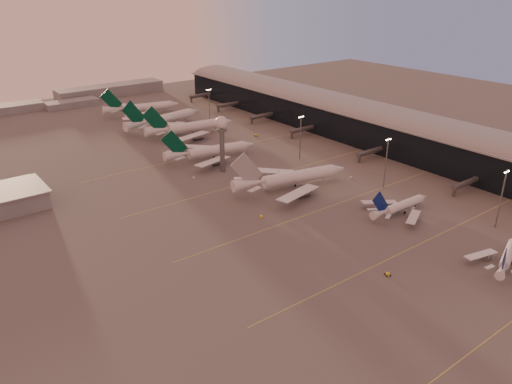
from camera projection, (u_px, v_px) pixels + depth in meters
ground at (406, 274)px, 170.61m from camera, size 700.00×700.00×0.00m
taxiway_markings at (346, 199)px, 228.20m from camera, size 180.00×185.25×0.02m
terminal at (370, 124)px, 306.87m from camera, size 57.00×362.00×23.04m
radar_tower at (222, 133)px, 252.74m from camera, size 6.40×6.40×31.10m
mast_a at (502, 196)px, 197.43m from camera, size 3.60×0.56×25.00m
mast_b at (386, 160)px, 235.93m from camera, size 3.60×0.56×25.00m
mast_c at (300, 135)px, 273.33m from camera, size 3.60×0.56×25.00m
mast_d at (209, 105)px, 337.95m from camera, size 3.60×0.56×25.00m
distant_horizon at (81, 96)px, 408.01m from camera, size 165.00×37.50×9.00m
narrowbody_near at (507, 258)px, 175.46m from camera, size 31.54×24.74×12.79m
narrowbody_mid at (400, 208)px, 213.26m from camera, size 36.21×28.92×14.15m
widebody_white at (291, 180)px, 239.35m from camera, size 60.77×48.21×21.64m
greentail_a at (211, 153)px, 277.65m from camera, size 54.03×43.28×19.76m
greentail_b at (190, 129)px, 319.70m from camera, size 60.53×48.61×22.03m
greentail_c at (164, 121)px, 336.83m from camera, size 61.87×49.50×22.71m
greentail_d at (142, 109)px, 368.74m from camera, size 56.58×45.24×20.79m
gsv_tug_mid at (388, 274)px, 169.60m from camera, size 4.22×3.42×1.04m
gsv_truck_b at (414, 207)px, 217.56m from camera, size 6.48×3.99×2.46m
gsv_truck_c at (261, 215)px, 210.58m from camera, size 5.49×5.82×2.38m
gsv_catering_b at (351, 175)px, 251.14m from camera, size 4.96×2.85×3.83m
gsv_truck_d at (193, 177)px, 251.31m from camera, size 2.82×5.50×2.12m
gsv_tug_hangar at (256, 135)px, 318.23m from camera, size 4.40×3.20×1.14m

